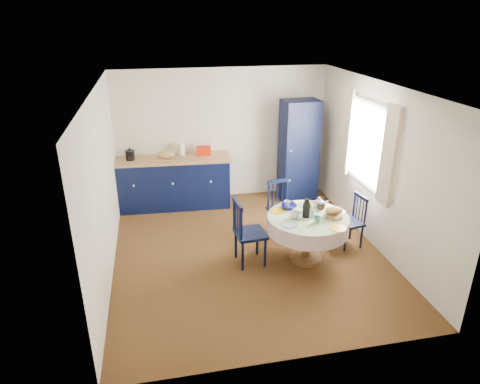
% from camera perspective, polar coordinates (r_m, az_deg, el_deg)
% --- Properties ---
extents(floor, '(4.50, 4.50, 0.00)m').
position_cam_1_polar(floor, '(6.65, 1.05, -7.98)').
color(floor, black).
rests_on(floor, ground).
extents(ceiling, '(4.50, 4.50, 0.00)m').
position_cam_1_polar(ceiling, '(5.78, 1.23, 13.78)').
color(ceiling, white).
rests_on(ceiling, wall_back).
extents(wall_back, '(4.00, 0.02, 2.50)m').
position_cam_1_polar(wall_back, '(8.21, -2.35, 7.61)').
color(wall_back, silver).
rests_on(wall_back, floor).
extents(wall_left, '(0.02, 4.50, 2.50)m').
position_cam_1_polar(wall_left, '(6.02, -17.79, 0.66)').
color(wall_left, silver).
rests_on(wall_left, floor).
extents(wall_right, '(0.02, 4.50, 2.50)m').
position_cam_1_polar(wall_right, '(6.81, 17.81, 3.23)').
color(wall_right, silver).
rests_on(wall_right, floor).
extents(window, '(0.10, 1.74, 1.45)m').
position_cam_1_polar(window, '(6.95, 16.58, 6.17)').
color(window, white).
rests_on(window, wall_right).
extents(kitchen_counter, '(2.17, 0.78, 1.19)m').
position_cam_1_polar(kitchen_counter, '(8.08, -8.94, 1.40)').
color(kitchen_counter, black).
rests_on(kitchen_counter, floor).
extents(pantry_cabinet, '(0.70, 0.52, 1.93)m').
position_cam_1_polar(pantry_cabinet, '(8.25, 7.83, 5.45)').
color(pantry_cabinet, black).
rests_on(pantry_cabinet, floor).
extents(dining_table, '(1.18, 1.17, 0.99)m').
position_cam_1_polar(dining_table, '(6.27, 9.10, -4.19)').
color(dining_table, brown).
rests_on(dining_table, floor).
extents(chair_left, '(0.46, 0.48, 0.99)m').
position_cam_1_polar(chair_left, '(6.15, 1.01, -5.38)').
color(chair_left, black).
rests_on(chair_left, floor).
extents(chair_far, '(0.47, 0.46, 0.91)m').
position_cam_1_polar(chair_far, '(7.01, 5.47, -2.11)').
color(chair_far, black).
rests_on(chair_far, floor).
extents(chair_right, '(0.40, 0.42, 0.84)m').
position_cam_1_polar(chair_right, '(6.87, 14.66, -3.70)').
color(chair_right, black).
rests_on(chair_right, floor).
extents(mug_a, '(0.13, 0.13, 0.10)m').
position_cam_1_polar(mug_a, '(6.13, 7.32, -3.02)').
color(mug_a, silver).
rests_on(mug_a, dining_table).
extents(mug_b, '(0.10, 0.10, 0.09)m').
position_cam_1_polar(mug_b, '(6.04, 10.24, -3.63)').
color(mug_b, '#357F72').
rests_on(mug_b, dining_table).
extents(mug_c, '(0.13, 0.13, 0.10)m').
position_cam_1_polar(mug_c, '(6.44, 10.76, -1.91)').
color(mug_c, black).
rests_on(mug_c, dining_table).
extents(mug_d, '(0.10, 0.10, 0.09)m').
position_cam_1_polar(mug_d, '(6.48, 6.27, -1.54)').
color(mug_d, silver).
rests_on(mug_d, dining_table).
extents(cobalt_bowl, '(0.25, 0.25, 0.06)m').
position_cam_1_polar(cobalt_bowl, '(6.43, 6.46, -1.87)').
color(cobalt_bowl, navy).
rests_on(cobalt_bowl, dining_table).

